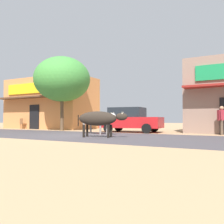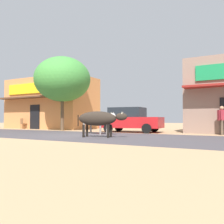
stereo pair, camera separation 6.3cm
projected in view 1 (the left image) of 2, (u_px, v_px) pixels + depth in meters
ground at (82, 135)px, 13.03m from camera, size 80.00×80.00×0.00m
asphalt_road at (82, 135)px, 13.03m from camera, size 72.00×6.26×0.00m
storefront_left_cafe at (51, 104)px, 22.80m from camera, size 8.26×4.91×4.56m
roadside_tree at (62, 79)px, 18.50m from camera, size 4.24×4.24×5.59m
parked_hatchback_car at (130, 120)px, 16.21m from camera, size 4.12×2.23×1.64m
cow_near_brown at (96, 118)px, 14.36m from camera, size 2.83×1.35×1.30m
cow_far_dark at (99, 119)px, 11.79m from camera, size 2.50×1.03×1.26m
pedestrian_by_shop at (222, 118)px, 13.41m from camera, size 0.48×0.61×1.60m
cafe_chair_near_tree at (22, 123)px, 21.42m from camera, size 0.52×0.52×0.92m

